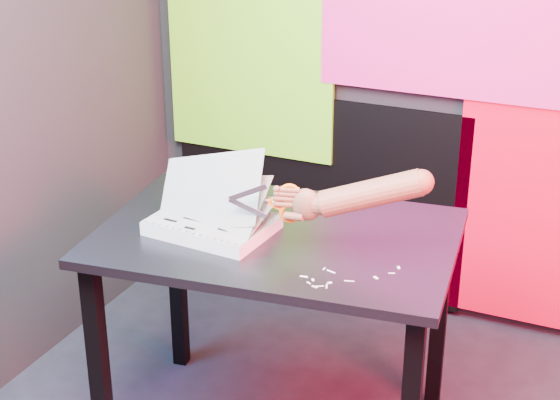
% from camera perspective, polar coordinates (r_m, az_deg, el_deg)
% --- Properties ---
extents(room, '(3.01, 3.01, 2.71)m').
position_cam_1_polar(room, '(1.82, 7.25, 6.52)').
color(room, black).
rests_on(room, ground).
extents(backdrop, '(2.88, 0.05, 2.08)m').
position_cam_1_polar(backdrop, '(3.30, 15.74, 6.25)').
color(backdrop, '#F30027').
rests_on(backdrop, ground).
extents(work_table, '(1.16, 0.84, 0.75)m').
position_cam_1_polar(work_table, '(2.65, -0.22, -4.22)').
color(work_table, black).
rests_on(work_table, ground).
extents(printout_stack, '(0.40, 0.28, 0.27)m').
position_cam_1_polar(printout_stack, '(2.62, -4.53, -1.52)').
color(printout_stack, beige).
rests_on(printout_stack, work_table).
extents(scissors, '(0.21, 0.06, 0.12)m').
position_cam_1_polar(scissors, '(2.46, 0.31, -0.21)').
color(scissors, silver).
rests_on(scissors, printout_stack).
extents(hand_forearm, '(0.43, 0.15, 0.18)m').
position_cam_1_polar(hand_forearm, '(2.42, 5.33, 0.33)').
color(hand_forearm, brown).
rests_on(hand_forearm, work_table).
extents(paper_clippings, '(0.24, 0.21, 0.00)m').
position_cam_1_polar(paper_clippings, '(2.35, 3.90, -5.21)').
color(paper_clippings, silver).
rests_on(paper_clippings, work_table).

